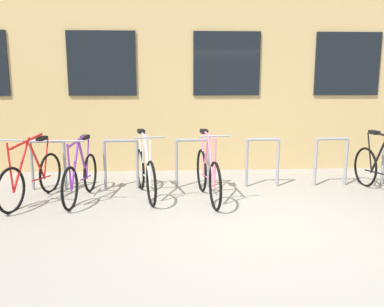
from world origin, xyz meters
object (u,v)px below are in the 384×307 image
bicycle_pink (208,174)px  bicycle_red (32,177)px  bicycle_purple (81,176)px  bicycle_black (384,171)px  bicycle_white (145,172)px

bicycle_pink → bicycle_red: 2.67m
bicycle_red → bicycle_purple: size_ratio=1.05×
bicycle_red → bicycle_black: 5.51m
bicycle_white → bicycle_purple: (-0.98, -0.11, -0.02)m
bicycle_purple → bicycle_black: bearing=0.1°
bicycle_pink → bicycle_black: 2.85m
bicycle_pink → bicycle_purple: bicycle_pink is taller
bicycle_pink → bicycle_purple: 1.96m
bicycle_red → bicycle_black: bearing=0.5°
bicycle_pink → bicycle_red: (-2.67, 0.05, -0.02)m
bicycle_pink → bicycle_white: bearing=167.8°
bicycle_white → bicycle_purple: bicycle_white is taller
bicycle_pink → bicycle_white: 0.99m
bicycle_pink → bicycle_white: bicycle_pink is taller
bicycle_white → bicycle_purple: bearing=-173.7°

